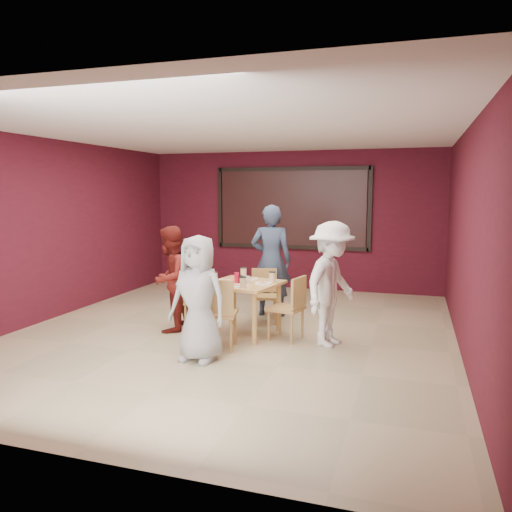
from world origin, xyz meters
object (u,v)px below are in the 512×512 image
(diner_front, at_px, (198,298))
(diner_left, at_px, (170,279))
(diner_right, at_px, (332,284))
(chair_left, at_px, (192,297))
(chair_front, at_px, (218,310))
(chair_back, at_px, (264,292))
(chair_right, at_px, (291,304))
(diner_back, at_px, (271,260))
(dining_table, at_px, (243,289))

(diner_front, bearing_deg, diner_left, 137.60)
(diner_right, bearing_deg, chair_left, 103.13)
(chair_front, distance_m, chair_back, 1.56)
(chair_back, distance_m, chair_right, 1.06)
(chair_right, relative_size, diner_back, 0.49)
(chair_right, distance_m, diner_left, 1.78)
(chair_back, relative_size, diner_front, 0.54)
(dining_table, xyz_separation_m, diner_left, (-1.05, -0.14, 0.11))
(chair_back, bearing_deg, chair_right, -53.92)
(chair_right, xyz_separation_m, diner_front, (-0.85, -1.10, 0.25))
(chair_front, xyz_separation_m, chair_right, (0.77, 0.69, -0.03))
(dining_table, xyz_separation_m, diner_front, (-0.14, -1.19, 0.10))
(dining_table, bearing_deg, diner_back, 86.40)
(chair_back, xyz_separation_m, diner_back, (-0.01, 0.39, 0.44))
(chair_back, height_order, chair_right, chair_right)
(dining_table, distance_m, diner_back, 1.18)
(chair_front, bearing_deg, chair_back, 84.68)
(diner_left, bearing_deg, dining_table, 96.79)
(dining_table, relative_size, chair_right, 1.24)
(chair_front, relative_size, chair_back, 1.14)
(chair_back, height_order, diner_front, diner_front)
(chair_back, bearing_deg, chair_front, -95.32)
(chair_front, xyz_separation_m, chair_left, (-0.74, 0.85, -0.06))
(chair_back, xyz_separation_m, diner_left, (-1.13, -0.91, 0.30))
(diner_front, bearing_deg, chair_right, 59.00)
(dining_table, height_order, chair_left, dining_table)
(diner_front, height_order, diner_back, diner_back)
(chair_back, relative_size, chair_right, 0.93)
(diner_back, height_order, diner_right, diner_back)
(chair_left, relative_size, diner_left, 0.54)
(diner_front, xyz_separation_m, diner_back, (0.22, 2.35, 0.15))
(chair_right, bearing_deg, chair_back, 126.08)
(chair_back, height_order, diner_back, diner_back)
(chair_front, xyz_separation_m, diner_right, (1.32, 0.65, 0.29))
(diner_left, bearing_deg, chair_right, 90.68)
(chair_back, distance_m, diner_front, 1.99)
(dining_table, bearing_deg, chair_right, -7.54)
(chair_back, relative_size, diner_right, 0.50)
(diner_front, distance_m, diner_right, 1.75)
(chair_back, bearing_deg, chair_left, -141.57)
(chair_right, xyz_separation_m, diner_right, (0.55, -0.05, 0.32))
(chair_left, xyz_separation_m, diner_back, (0.88, 1.09, 0.43))
(dining_table, height_order, diner_left, diner_left)
(chair_front, bearing_deg, diner_left, 146.86)
(dining_table, bearing_deg, chair_left, 175.66)
(diner_back, relative_size, diner_right, 1.10)
(chair_right, relative_size, diner_front, 0.58)
(chair_back, xyz_separation_m, diner_front, (-0.22, -1.96, 0.29))
(chair_back, height_order, diner_left, diner_left)
(chair_right, bearing_deg, diner_left, -178.40)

